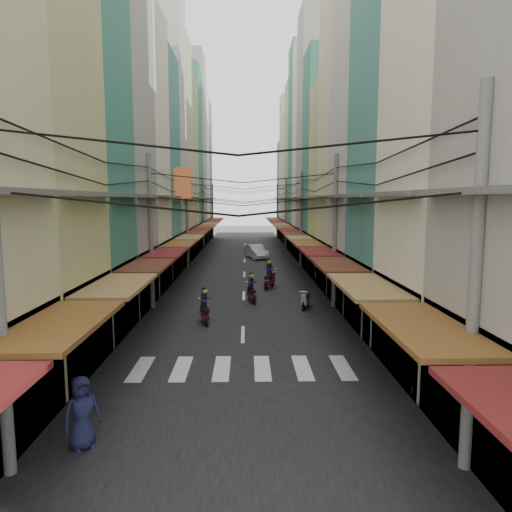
{
  "coord_description": "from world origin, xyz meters",
  "views": [
    {
      "loc": [
        0.15,
        -21.21,
        5.83
      ],
      "look_at": [
        0.75,
        6.03,
        2.45
      ],
      "focal_mm": 32.0,
      "sensor_mm": 36.0,
      "label": 1
    }
  ],
  "objects": [
    {
      "name": "parked_scooters",
      "position": [
        4.66,
        -5.22,
        0.47
      ],
      "size": [
        13.23,
        13.73,
        0.99
      ],
      "color": "black",
      "rests_on": "ground"
    },
    {
      "name": "road",
      "position": [
        0.0,
        20.0,
        0.01
      ],
      "size": [
        10.0,
        80.0,
        0.02
      ],
      "primitive_type": "cube",
      "color": "black",
      "rests_on": "ground"
    },
    {
      "name": "pedestrians",
      "position": [
        -3.94,
        -0.59,
        1.04
      ],
      "size": [
        14.23,
        24.71,
        2.24
      ],
      "color": "#2B222D",
      "rests_on": "ground"
    },
    {
      "name": "sidewalk_left",
      "position": [
        -6.5,
        20.0,
        0.03
      ],
      "size": [
        3.0,
        80.0,
        0.06
      ],
      "primitive_type": "cube",
      "color": "gray",
      "rests_on": "ground"
    },
    {
      "name": "building_row_left",
      "position": [
        -7.92,
        16.56,
        9.78
      ],
      "size": [
        7.8,
        67.67,
        23.7
      ],
      "color": "beige",
      "rests_on": "ground"
    },
    {
      "name": "bicycle",
      "position": [
        7.5,
        -3.0,
        0.0
      ],
      "size": [
        1.79,
        1.02,
        1.16
      ],
      "primitive_type": "imported",
      "rotation": [
        0.0,
        0.0,
        1.32
      ],
      "color": "black",
      "rests_on": "ground"
    },
    {
      "name": "market_umbrella",
      "position": [
        7.2,
        -7.85,
        2.06
      ],
      "size": [
        2.22,
        2.22,
        2.34
      ],
      "color": "#B2B2B7",
      "rests_on": "ground"
    },
    {
      "name": "white_car",
      "position": [
        1.17,
        23.83,
        0.0
      ],
      "size": [
        5.11,
        3.17,
        1.68
      ],
      "primitive_type": "imported",
      "rotation": [
        0.0,
        0.0,
        0.29
      ],
      "color": "silver",
      "rests_on": "ground"
    },
    {
      "name": "building_row_right",
      "position": [
        7.92,
        16.45,
        9.41
      ],
      "size": [
        7.8,
        68.98,
        22.59
      ],
      "color": "#397E69",
      "rests_on": "ground"
    },
    {
      "name": "crosswalk",
      "position": [
        -0.0,
        -6.0,
        0.03
      ],
      "size": [
        7.55,
        2.4,
        0.01
      ],
      "color": "silver",
      "rests_on": "ground"
    },
    {
      "name": "utility_poles",
      "position": [
        0.0,
        15.01,
        6.59
      ],
      "size": [
        10.2,
        66.13,
        8.2
      ],
      "color": "gray",
      "rests_on": "ground"
    },
    {
      "name": "sidewalk_right",
      "position": [
        6.5,
        20.0,
        0.03
      ],
      "size": [
        3.0,
        80.0,
        0.06
      ],
      "primitive_type": "cube",
      "color": "gray",
      "rests_on": "ground"
    },
    {
      "name": "ground",
      "position": [
        0.0,
        0.0,
        0.0
      ],
      "size": [
        160.0,
        160.0,
        0.0
      ],
      "primitive_type": "plane",
      "color": "slate",
      "rests_on": "ground"
    },
    {
      "name": "traffic_sign",
      "position": [
        4.95,
        -2.82,
        2.0
      ],
      "size": [
        0.1,
        0.61,
        2.77
      ],
      "color": "gray",
      "rests_on": "ground"
    },
    {
      "name": "moving_scooters",
      "position": [
        0.65,
        4.53,
        0.55
      ],
      "size": [
        5.53,
        10.32,
        1.96
      ],
      "color": "black",
      "rests_on": "ground"
    }
  ]
}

